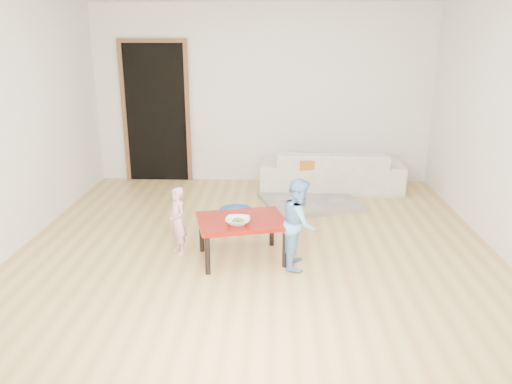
# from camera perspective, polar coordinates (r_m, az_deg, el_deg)

# --- Properties ---
(floor) EXTENTS (5.00, 5.00, 0.01)m
(floor) POSITION_cam_1_polar(r_m,az_deg,el_deg) (5.41, 0.08, -5.94)
(floor) COLOR tan
(floor) RESTS_ON ground
(back_wall) EXTENTS (5.00, 0.02, 2.60)m
(back_wall) POSITION_cam_1_polar(r_m,az_deg,el_deg) (7.52, 0.78, 10.97)
(back_wall) COLOR white
(back_wall) RESTS_ON floor
(left_wall) EXTENTS (0.02, 5.00, 2.60)m
(left_wall) POSITION_cam_1_polar(r_m,az_deg,el_deg) (5.71, -26.10, 7.13)
(left_wall) COLOR white
(left_wall) RESTS_ON floor
(right_wall) EXTENTS (0.02, 5.00, 2.60)m
(right_wall) POSITION_cam_1_polar(r_m,az_deg,el_deg) (5.55, 27.05, 6.75)
(right_wall) COLOR white
(right_wall) RESTS_ON floor
(doorway) EXTENTS (1.02, 0.08, 2.11)m
(doorway) POSITION_cam_1_polar(r_m,az_deg,el_deg) (7.74, -11.30, 8.77)
(doorway) COLOR brown
(doorway) RESTS_ON back_wall
(sofa) EXTENTS (2.03, 0.83, 0.59)m
(sofa) POSITION_cam_1_polar(r_m,az_deg,el_deg) (7.30, 8.51, 2.55)
(sofa) COLOR white
(sofa) RESTS_ON floor
(cushion) EXTENTS (0.57, 0.53, 0.13)m
(cushion) POSITION_cam_1_polar(r_m,az_deg,el_deg) (7.08, 6.62, 3.48)
(cushion) COLOR orange
(cushion) RESTS_ON sofa
(red_table) EXTENTS (0.98, 0.82, 0.42)m
(red_table) POSITION_cam_1_polar(r_m,az_deg,el_deg) (4.99, -1.64, -5.41)
(red_table) COLOR maroon
(red_table) RESTS_ON floor
(bowl) EXTENTS (0.24, 0.24, 0.06)m
(bowl) POSITION_cam_1_polar(r_m,az_deg,el_deg) (4.78, -2.09, -3.35)
(bowl) COLOR white
(bowl) RESTS_ON red_table
(broccoli) EXTENTS (0.12, 0.12, 0.06)m
(broccoli) POSITION_cam_1_polar(r_m,az_deg,el_deg) (4.78, -2.09, -3.36)
(broccoli) COLOR #2D5919
(broccoli) RESTS_ON red_table
(child_pink) EXTENTS (0.28, 0.31, 0.70)m
(child_pink) POSITION_cam_1_polar(r_m,az_deg,el_deg) (5.13, -8.95, -3.29)
(child_pink) COLOR pink
(child_pink) RESTS_ON floor
(child_blue) EXTENTS (0.37, 0.45, 0.88)m
(child_blue) POSITION_cam_1_polar(r_m,az_deg,el_deg) (4.79, 5.00, -3.56)
(child_blue) COLOR #64A2E8
(child_blue) RESTS_ON floor
(basin) EXTENTS (0.41, 0.41, 0.13)m
(basin) POSITION_cam_1_polar(r_m,az_deg,el_deg) (6.10, -2.30, -2.54)
(basin) COLOR #2C64A6
(basin) RESTS_ON floor
(blanket) EXTENTS (1.43, 1.29, 0.06)m
(blanket) POSITION_cam_1_polar(r_m,az_deg,el_deg) (6.69, 6.25, -1.13)
(blanket) COLOR #A8A694
(blanket) RESTS_ON floor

